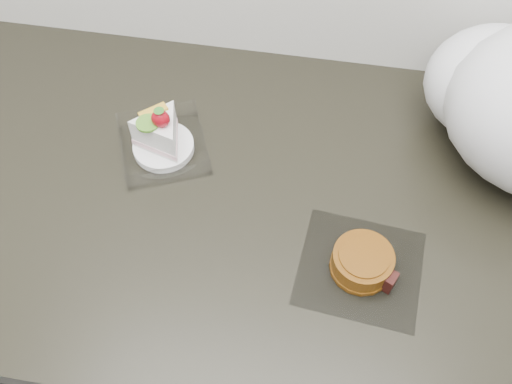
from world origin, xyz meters
name	(u,v)px	position (x,y,z in m)	size (l,w,h in m)	color
counter	(245,308)	(0.00, 1.69, 0.45)	(2.04, 0.64, 0.90)	black
cake_tray	(162,140)	(-0.13, 1.75, 0.93)	(0.17, 0.17, 0.10)	white
mooncake_wrap	(363,264)	(0.19, 1.59, 0.92)	(0.18, 0.17, 0.04)	white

